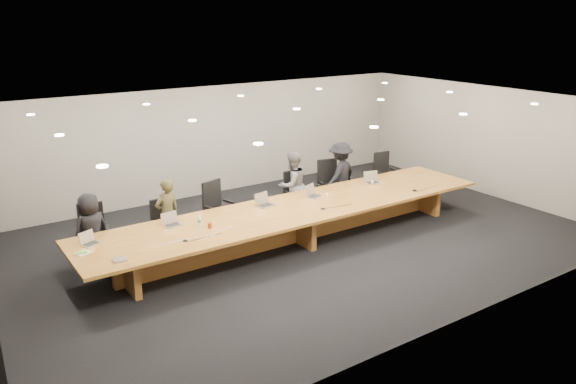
% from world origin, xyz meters
% --- Properties ---
extents(ground, '(12.00, 12.00, 0.00)m').
position_xyz_m(ground, '(0.00, 0.00, 0.00)').
color(ground, black).
rests_on(ground, ground).
extents(back_wall, '(12.00, 0.02, 2.80)m').
position_xyz_m(back_wall, '(0.00, 4.00, 1.40)').
color(back_wall, '#B1ABA1').
rests_on(back_wall, ground).
extents(conference_table, '(9.00, 1.80, 0.75)m').
position_xyz_m(conference_table, '(0.00, 0.00, 0.52)').
color(conference_table, '#955E20').
rests_on(conference_table, ground).
extents(chair_far_left, '(0.69, 0.69, 1.14)m').
position_xyz_m(chair_far_left, '(-3.75, 1.34, 0.57)').
color(chair_far_left, black).
rests_on(chair_far_left, ground).
extents(chair_left, '(0.58, 0.58, 0.99)m').
position_xyz_m(chair_left, '(-2.32, 1.30, 0.50)').
color(chair_left, black).
rests_on(chair_left, ground).
extents(chair_mid_left, '(0.74, 0.74, 1.18)m').
position_xyz_m(chair_mid_left, '(-1.12, 1.25, 0.59)').
color(chair_mid_left, black).
rests_on(chair_mid_left, ground).
extents(chair_mid_right, '(0.57, 0.57, 1.08)m').
position_xyz_m(chair_mid_right, '(0.92, 1.28, 0.54)').
color(chair_mid_right, black).
rests_on(chair_mid_right, ground).
extents(chair_right, '(0.73, 0.73, 1.19)m').
position_xyz_m(chair_right, '(1.92, 1.28, 0.60)').
color(chair_right, black).
rests_on(chair_right, ground).
extents(chair_far_right, '(0.62, 0.62, 1.13)m').
position_xyz_m(chair_far_right, '(3.76, 1.30, 0.56)').
color(chair_far_right, black).
rests_on(chair_far_right, ground).
extents(person_a, '(0.79, 0.63, 1.42)m').
position_xyz_m(person_a, '(-3.82, 1.16, 0.71)').
color(person_a, black).
rests_on(person_a, ground).
extents(person_b, '(0.58, 0.43, 1.46)m').
position_xyz_m(person_b, '(-2.32, 1.16, 0.73)').
color(person_b, '#38351F').
rests_on(person_b, ground).
extents(person_c, '(0.81, 0.67, 1.55)m').
position_xyz_m(person_c, '(0.76, 1.25, 0.78)').
color(person_c, '#595A5C').
rests_on(person_c, ground).
extents(person_d, '(1.18, 0.91, 1.61)m').
position_xyz_m(person_d, '(2.18, 1.25, 0.80)').
color(person_d, black).
rests_on(person_d, ground).
extents(laptop_a, '(0.36, 0.32, 0.23)m').
position_xyz_m(laptop_a, '(-4.03, 0.38, 0.87)').
color(laptop_a, beige).
rests_on(laptop_a, conference_table).
extents(laptop_b, '(0.35, 0.27, 0.25)m').
position_xyz_m(laptop_b, '(-2.51, 0.43, 0.88)').
color(laptop_b, '#C3AE95').
rests_on(laptop_b, conference_table).
extents(laptop_c, '(0.40, 0.33, 0.28)m').
position_xyz_m(laptop_c, '(-0.47, 0.41, 0.89)').
color(laptop_c, '#B9AA8D').
rests_on(laptop_c, conference_table).
extents(laptop_d, '(0.42, 0.37, 0.27)m').
position_xyz_m(laptop_d, '(0.72, 0.33, 0.89)').
color(laptop_d, '#C0AB92').
rests_on(laptop_d, conference_table).
extents(laptop_e, '(0.40, 0.33, 0.28)m').
position_xyz_m(laptop_e, '(2.46, 0.39, 0.89)').
color(laptop_e, beige).
rests_on(laptop_e, conference_table).
extents(water_bottle, '(0.07, 0.07, 0.19)m').
position_xyz_m(water_bottle, '(-2.10, 0.15, 0.84)').
color(water_bottle, silver).
rests_on(water_bottle, conference_table).
extents(amber_mug, '(0.08, 0.08, 0.10)m').
position_xyz_m(amber_mug, '(-1.99, -0.05, 0.80)').
color(amber_mug, brown).
rests_on(amber_mug, conference_table).
extents(paper_cup_near, '(0.07, 0.07, 0.08)m').
position_xyz_m(paper_cup_near, '(0.94, 0.19, 0.79)').
color(paper_cup_near, silver).
rests_on(paper_cup_near, conference_table).
extents(paper_cup_far, '(0.08, 0.08, 0.08)m').
position_xyz_m(paper_cup_far, '(2.40, 0.35, 0.79)').
color(paper_cup_far, white).
rests_on(paper_cup_far, conference_table).
extents(notepad, '(0.28, 0.25, 0.01)m').
position_xyz_m(notepad, '(-4.25, 0.07, 0.76)').
color(notepad, silver).
rests_on(notepad, conference_table).
extents(lime_gadget, '(0.16, 0.09, 0.02)m').
position_xyz_m(lime_gadget, '(-4.26, 0.07, 0.78)').
color(lime_gadget, '#61C434').
rests_on(lime_gadget, notepad).
extents(av_box, '(0.22, 0.17, 0.03)m').
position_xyz_m(av_box, '(-3.84, -0.56, 0.77)').
color(av_box, '#ACADB1').
rests_on(av_box, conference_table).
extents(mic_left, '(0.14, 0.14, 0.03)m').
position_xyz_m(mic_left, '(-2.62, -0.38, 0.76)').
color(mic_left, black).
rests_on(mic_left, conference_table).
extents(mic_center, '(0.12, 0.12, 0.03)m').
position_xyz_m(mic_center, '(0.39, -0.39, 0.76)').
color(mic_center, black).
rests_on(mic_center, conference_table).
extents(mic_right, '(0.16, 0.16, 0.03)m').
position_xyz_m(mic_right, '(2.84, -0.56, 0.77)').
color(mic_right, black).
rests_on(mic_right, conference_table).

